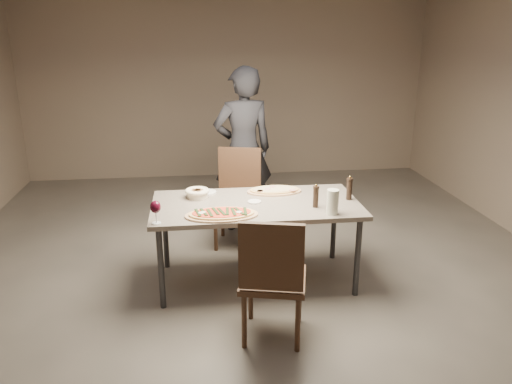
{
  "coord_description": "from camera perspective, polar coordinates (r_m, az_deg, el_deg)",
  "views": [
    {
      "loc": [
        -0.51,
        -4.06,
        2.2
      ],
      "look_at": [
        0.0,
        0.0,
        0.85
      ],
      "focal_mm": 35.0,
      "sensor_mm": 36.0,
      "label": 1
    }
  ],
  "objects": [
    {
      "name": "diner",
      "position": [
        5.56,
        -1.48,
        4.86
      ],
      "size": [
        0.73,
        0.55,
        1.83
      ],
      "primitive_type": "imported",
      "rotation": [
        0.0,
        0.0,
        3.32
      ],
      "color": "black",
      "rests_on": "ground"
    },
    {
      "name": "chair_far",
      "position": [
        5.26,
        -2.05,
        0.11
      ],
      "size": [
        0.58,
        0.58,
        1.0
      ],
      "rotation": [
        0.0,
        0.0,
        2.9
      ],
      "color": "#3F281A",
      "rests_on": "ground"
    },
    {
      "name": "room",
      "position": [
        4.17,
        0.0,
        7.19
      ],
      "size": [
        7.0,
        7.0,
        7.0
      ],
      "color": "#5E5751",
      "rests_on": "ground"
    },
    {
      "name": "dining_table",
      "position": [
        4.36,
        0.0,
        -1.96
      ],
      "size": [
        1.8,
        0.9,
        0.75
      ],
      "color": "slate",
      "rests_on": "ground"
    },
    {
      "name": "pepper_mill_left",
      "position": [
        4.48,
        10.62,
        0.41
      ],
      "size": [
        0.06,
        0.06,
        0.22
      ],
      "rotation": [
        0.0,
        0.0,
        0.07
      ],
      "color": "black",
      "rests_on": "dining_table"
    },
    {
      "name": "ham_pizza",
      "position": [
        4.63,
        2.1,
        0.19
      ],
      "size": [
        0.51,
        0.28,
        0.04
      ],
      "rotation": [
        0.0,
        0.0,
        0.41
      ],
      "color": "tan",
      "rests_on": "dining_table"
    },
    {
      "name": "bread_basket",
      "position": [
        4.5,
        -6.73,
        -0.06
      ],
      "size": [
        0.22,
        0.22,
        0.08
      ],
      "rotation": [
        0.0,
        0.0,
        0.21
      ],
      "color": "#F2E4C4",
      "rests_on": "dining_table"
    },
    {
      "name": "zucchini_pizza",
      "position": [
        4.05,
        -3.96,
        -2.53
      ],
      "size": [
        0.59,
        0.33,
        0.05
      ],
      "rotation": [
        0.0,
        0.0,
        0.29
      ],
      "color": "tan",
      "rests_on": "dining_table"
    },
    {
      "name": "chair_near",
      "position": [
        3.56,
        1.89,
        -9.34
      ],
      "size": [
        0.56,
        0.56,
        0.98
      ],
      "rotation": [
        0.0,
        0.0,
        -0.24
      ],
      "color": "#3F281A",
      "rests_on": "ground"
    },
    {
      "name": "carafe",
      "position": [
        4.11,
        8.74,
        -1.12
      ],
      "size": [
        0.1,
        0.1,
        0.21
      ],
      "rotation": [
        0.0,
        0.0,
        0.4
      ],
      "color": "silver",
      "rests_on": "dining_table"
    },
    {
      "name": "wine_glass",
      "position": [
        3.93,
        -11.41,
        -1.77
      ],
      "size": [
        0.08,
        0.08,
        0.19
      ],
      "rotation": [
        0.0,
        0.0,
        0.05
      ],
      "color": "silver",
      "rests_on": "dining_table"
    },
    {
      "name": "pepper_mill_right",
      "position": [
        4.24,
        6.85,
        -0.49
      ],
      "size": [
        0.05,
        0.05,
        0.21
      ],
      "rotation": [
        0.0,
        0.0,
        0.25
      ],
      "color": "black",
      "rests_on": "dining_table"
    },
    {
      "name": "side_plate",
      "position": [
        4.63,
        -5.64,
        -0.02
      ],
      "size": [
        0.17,
        0.17,
        0.01
      ],
      "rotation": [
        0.0,
        0.0,
        -0.31
      ],
      "color": "white",
      "rests_on": "dining_table"
    },
    {
      "name": "oil_dish",
      "position": [
        4.35,
        -0.19,
        -1.12
      ],
      "size": [
        0.12,
        0.12,
        0.01
      ],
      "rotation": [
        0.0,
        0.0,
        0.07
      ],
      "color": "white",
      "rests_on": "dining_table"
    }
  ]
}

